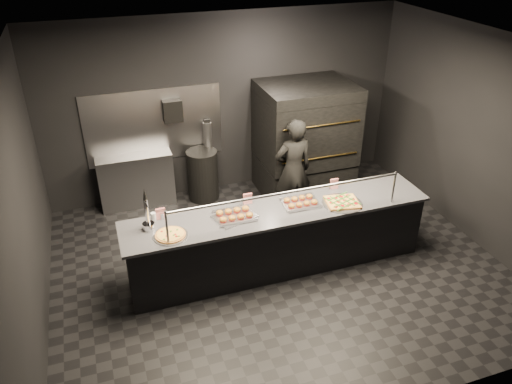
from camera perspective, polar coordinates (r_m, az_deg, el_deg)
The scene contains 15 objects.
room at distance 6.26m, azimuth 2.39°, elevation 2.67°, with size 6.04×6.00×3.00m.
service_counter at distance 6.76m, azimuth 2.55°, elevation -5.30°, with size 4.10×0.78×1.37m.
pizza_oven at distance 8.47m, azimuth 5.58°, elevation 6.03°, with size 1.50×1.23×1.91m.
prep_shelf at distance 8.43m, azimuth -13.50°, elevation 1.29°, with size 1.20×0.35×0.90m, color #99999E.
towel_dispenser at distance 8.12m, azimuth -9.53°, elevation 9.15°, with size 0.30×0.20×0.35m, color black.
fire_extinguisher at distance 8.40m, azimuth -5.57°, elevation 6.54°, with size 0.14×0.14×0.51m.
beer_tap at distance 6.17m, azimuth -12.28°, elevation -2.92°, with size 0.15×0.21×0.57m.
round_pizza at distance 6.07m, azimuth -9.75°, elevation -4.88°, with size 0.42×0.42×0.03m.
slider_tray_a at distance 6.34m, azimuth -2.47°, elevation -2.64°, with size 0.59×0.50×0.08m.
slider_tray_b at distance 6.64m, azimuth 5.12°, elevation -1.15°, with size 0.51×0.40×0.08m.
square_pizza at distance 6.72m, azimuth 9.82°, elevation -1.18°, with size 0.54×0.54×0.05m.
condiment_jar at distance 6.39m, azimuth -11.34°, elevation -2.76°, with size 0.17×0.07×0.11m.
tent_cards at distance 6.61m, azimuth -0.64°, elevation -0.69°, with size 2.54×0.04×0.15m.
trash_bin at distance 8.45m, azimuth -6.11°, elevation 1.95°, with size 0.52×0.52×0.87m, color black.
worker at distance 7.72m, azimuth 4.26°, elevation 2.54°, with size 0.61×0.40×1.66m, color black.
Camera 1 is at (-2.08, -5.15, 4.32)m, focal length 35.00 mm.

